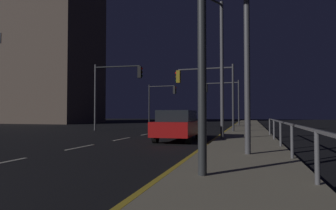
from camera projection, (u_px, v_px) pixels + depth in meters
ground_plane at (150, 134)px, 20.00m from camera, size 112.00×112.00×0.00m
sidewalk_right at (247, 135)px, 18.18m from camera, size 2.94×77.00×0.14m
lane_markings_center at (164, 131)px, 23.36m from camera, size 0.14×50.00×0.01m
lane_edge_line at (226, 131)px, 23.45m from camera, size 0.14×53.00×0.01m
car at (178, 125)px, 14.62m from camera, size 1.92×4.44×1.57m
traffic_light_near_left at (206, 84)px, 21.13m from camera, size 4.42×0.35×4.87m
traffic_light_mid_right at (161, 96)px, 35.38m from camera, size 3.70×0.51×5.08m
traffic_light_far_left at (223, 94)px, 32.19m from camera, size 3.99×0.54×5.00m
traffic_light_far_right at (115, 83)px, 23.69m from camera, size 4.25×0.53×5.58m
street_lamp_far_end at (256, 10)px, 9.04m from camera, size 2.00×0.92×7.62m
street_lamp_mid_block at (217, 53)px, 14.06m from camera, size 1.39×2.22×6.97m
barrier_fence at (292, 132)px, 8.04m from camera, size 0.09×18.70×0.98m
building_distant at (34, 47)px, 45.02m from camera, size 19.66×10.42×24.10m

